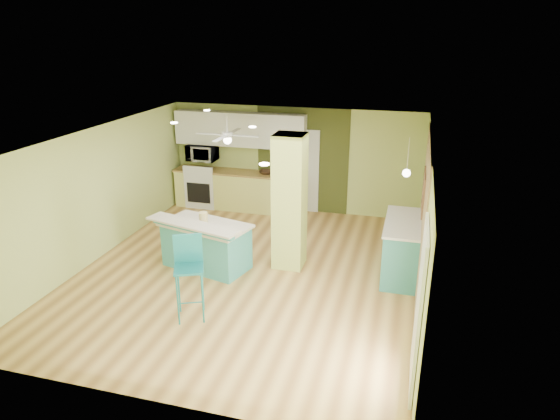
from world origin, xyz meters
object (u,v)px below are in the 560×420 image
object	(u,v)px
peninsula	(206,244)
bar_stool	(189,264)
canister	(203,217)
fruit_bowl	(266,172)
side_counter	(402,248)

from	to	relation	value
peninsula	bar_stool	world-z (taller)	bar_stool
bar_stool	peninsula	bearing A→B (deg)	81.46
peninsula	canister	xyz separation A→B (m)	(-0.06, 0.10, 0.50)
bar_stool	fruit_bowl	xyz separation A→B (m)	(-0.23, 4.78, 0.10)
side_counter	peninsula	bearing A→B (deg)	-169.22
bar_stool	canister	xyz separation A→B (m)	(-0.50, 1.69, 0.07)
canister	peninsula	bearing A→B (deg)	-57.35
peninsula	side_counter	xyz separation A→B (m)	(3.52, 0.67, 0.06)
side_counter	fruit_bowl	distance (m)	4.19
bar_stool	side_counter	distance (m)	3.84
fruit_bowl	canister	world-z (taller)	canister
bar_stool	canister	distance (m)	1.76
side_counter	fruit_bowl	bearing A→B (deg)	142.72
side_counter	bar_stool	bearing A→B (deg)	-143.77
peninsula	side_counter	bearing A→B (deg)	25.23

